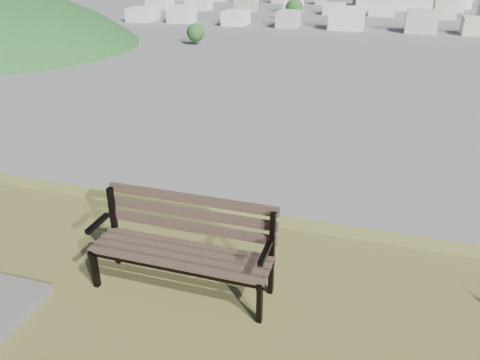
% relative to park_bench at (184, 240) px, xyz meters
% --- Properties ---
extents(park_bench, '(1.79, 0.59, 0.93)m').
position_rel_park_bench_xyz_m(park_bench, '(0.00, 0.00, 0.00)').
color(park_bench, '#473229').
rests_on(park_bench, hilltop_mesa).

